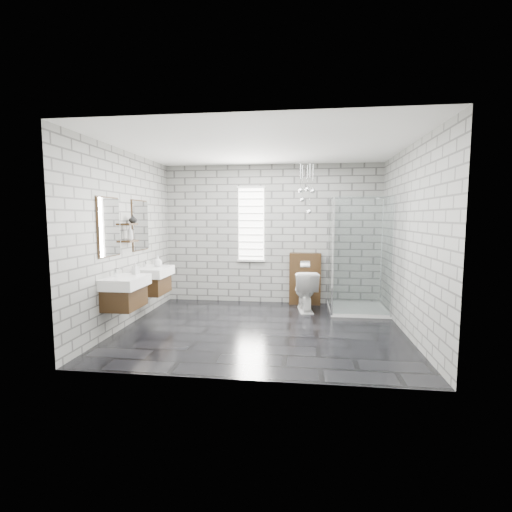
% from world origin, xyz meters
% --- Properties ---
extents(floor, '(4.20, 3.60, 0.02)m').
position_xyz_m(floor, '(0.00, 0.00, -0.01)').
color(floor, black).
rests_on(floor, ground).
extents(ceiling, '(4.20, 3.60, 0.02)m').
position_xyz_m(ceiling, '(0.00, 0.00, 2.71)').
color(ceiling, white).
rests_on(ceiling, wall_back).
extents(wall_back, '(4.20, 0.02, 2.70)m').
position_xyz_m(wall_back, '(0.00, 1.81, 1.35)').
color(wall_back, gray).
rests_on(wall_back, floor).
extents(wall_front, '(4.20, 0.02, 2.70)m').
position_xyz_m(wall_front, '(0.00, -1.81, 1.35)').
color(wall_front, gray).
rests_on(wall_front, floor).
extents(wall_left, '(0.02, 3.60, 2.70)m').
position_xyz_m(wall_left, '(-2.11, 0.00, 1.35)').
color(wall_left, gray).
rests_on(wall_left, floor).
extents(wall_right, '(0.02, 3.60, 2.70)m').
position_xyz_m(wall_right, '(2.11, 0.00, 1.35)').
color(wall_right, gray).
rests_on(wall_right, floor).
extents(vanity_left, '(0.47, 0.70, 1.57)m').
position_xyz_m(vanity_left, '(-1.91, -0.56, 0.76)').
color(vanity_left, '#3A2511').
rests_on(vanity_left, wall_left).
extents(vanity_right, '(0.47, 0.70, 1.57)m').
position_xyz_m(vanity_right, '(-1.91, 0.45, 0.76)').
color(vanity_right, '#3A2511').
rests_on(vanity_right, wall_left).
extents(shelf_lower, '(0.14, 0.30, 0.03)m').
position_xyz_m(shelf_lower, '(-2.03, -0.05, 1.32)').
color(shelf_lower, '#3A2511').
rests_on(shelf_lower, wall_left).
extents(shelf_upper, '(0.14, 0.30, 0.03)m').
position_xyz_m(shelf_upper, '(-2.03, -0.05, 1.58)').
color(shelf_upper, '#3A2511').
rests_on(shelf_upper, wall_left).
extents(window, '(0.56, 0.05, 1.48)m').
position_xyz_m(window, '(-0.40, 1.78, 1.55)').
color(window, white).
rests_on(window, wall_back).
extents(cistern_panel, '(0.60, 0.20, 1.00)m').
position_xyz_m(cistern_panel, '(0.66, 1.70, 0.50)').
color(cistern_panel, '#3A2511').
rests_on(cistern_panel, floor).
extents(flush_plate, '(0.18, 0.01, 0.12)m').
position_xyz_m(flush_plate, '(0.66, 1.60, 0.80)').
color(flush_plate, silver).
rests_on(flush_plate, cistern_panel).
extents(shower_enclosure, '(1.00, 1.00, 2.03)m').
position_xyz_m(shower_enclosure, '(1.50, 1.18, 0.50)').
color(shower_enclosure, white).
rests_on(shower_enclosure, floor).
extents(pendant_cluster, '(0.31, 0.25, 0.96)m').
position_xyz_m(pendant_cluster, '(0.66, 1.36, 2.07)').
color(pendant_cluster, silver).
rests_on(pendant_cluster, ceiling).
extents(toilet, '(0.50, 0.77, 0.73)m').
position_xyz_m(toilet, '(0.66, 1.20, 0.37)').
color(toilet, white).
rests_on(toilet, floor).
extents(soap_bottle_a, '(0.11, 0.11, 0.18)m').
position_xyz_m(soap_bottle_a, '(-1.82, -0.32, 0.94)').
color(soap_bottle_a, '#B2B2B2').
rests_on(soap_bottle_a, vanity_left).
extents(soap_bottle_b, '(0.16, 0.16, 0.18)m').
position_xyz_m(soap_bottle_b, '(-1.84, 0.55, 0.94)').
color(soap_bottle_b, '#B2B2B2').
rests_on(soap_bottle_b, vanity_right).
extents(soap_bottle_c, '(0.10, 0.10, 0.23)m').
position_xyz_m(soap_bottle_c, '(-2.02, -0.06, 1.45)').
color(soap_bottle_c, '#B2B2B2').
rests_on(soap_bottle_c, shelf_lower).
extents(vase, '(0.15, 0.15, 0.13)m').
position_xyz_m(vase, '(-2.02, 0.05, 1.66)').
color(vase, '#B2B2B2').
rests_on(vase, shelf_upper).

